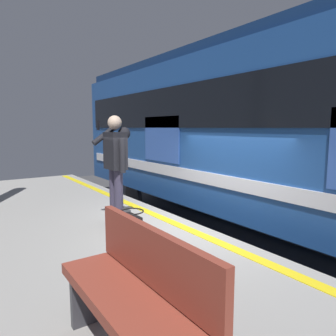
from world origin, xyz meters
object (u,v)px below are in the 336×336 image
at_px(passenger, 116,161).
at_px(handbag, 132,222).
at_px(train_carriage, 289,128).
at_px(bench, 136,292).

relative_size(passenger, handbag, 4.38).
bearing_deg(handbag, passenger, 0.74).
bearing_deg(handbag, train_carriage, -93.92).
distance_m(train_carriage, handbag, 3.72).
bearing_deg(handbag, bench, 152.55).
relative_size(train_carriage, passenger, 7.65).
bearing_deg(bench, passenger, -23.00).
xyz_separation_m(handbag, bench, (-2.28, 1.18, 0.32)).
xyz_separation_m(train_carriage, bench, (-2.04, 4.62, -1.07)).
height_order(handbag, bench, bench).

